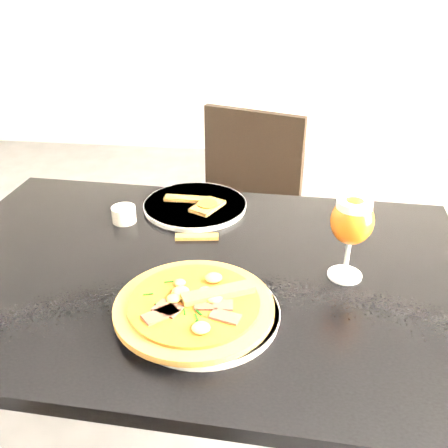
# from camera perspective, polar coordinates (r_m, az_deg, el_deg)

# --- Properties ---
(dining_table) EXTENTS (1.23, 0.85, 0.75)m
(dining_table) POSITION_cam_1_polar(r_m,az_deg,el_deg) (1.14, -3.21, -8.71)
(dining_table) COLOR black
(dining_table) RESTS_ON ground
(chair_far) EXTENTS (0.51, 0.51, 0.87)m
(chair_far) POSITION_cam_1_polar(r_m,az_deg,el_deg) (1.84, 1.71, 0.17)
(chair_far) COLOR black
(chair_far) RESTS_ON ground
(plate_main) EXTENTS (0.35, 0.35, 0.02)m
(plate_main) POSITION_cam_1_polar(r_m,az_deg,el_deg) (0.95, -2.38, -10.14)
(plate_main) COLOR white
(plate_main) RESTS_ON dining_table
(pizza) EXTENTS (0.30, 0.30, 0.03)m
(pizza) POSITION_cam_1_polar(r_m,az_deg,el_deg) (0.94, -3.37, -9.20)
(pizza) COLOR brown
(pizza) RESTS_ON plate_main
(plate_second) EXTENTS (0.29, 0.29, 0.01)m
(plate_second) POSITION_cam_1_polar(r_m,az_deg,el_deg) (1.34, -3.32, 2.12)
(plate_second) COLOR white
(plate_second) RESTS_ON dining_table
(crust_scraps) EXTENTS (0.17, 0.11, 0.01)m
(crust_scraps) POSITION_cam_1_polar(r_m,az_deg,el_deg) (1.32, -2.77, 2.37)
(crust_scraps) COLOR brown
(crust_scraps) RESTS_ON plate_second
(loose_crust) EXTENTS (0.11, 0.04, 0.01)m
(loose_crust) POSITION_cam_1_polar(r_m,az_deg,el_deg) (1.20, -3.12, -1.46)
(loose_crust) COLOR brown
(loose_crust) RESTS_ON dining_table
(sauce_cup) EXTENTS (0.06, 0.06, 0.04)m
(sauce_cup) POSITION_cam_1_polar(r_m,az_deg,el_deg) (1.28, -11.37, 1.17)
(sauce_cup) COLOR beige
(sauce_cup) RESTS_ON dining_table
(beer_glass) EXTENTS (0.09, 0.09, 0.18)m
(beer_glass) POSITION_cam_1_polar(r_m,az_deg,el_deg) (1.03, 14.43, 0.27)
(beer_glass) COLOR white
(beer_glass) RESTS_ON dining_table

